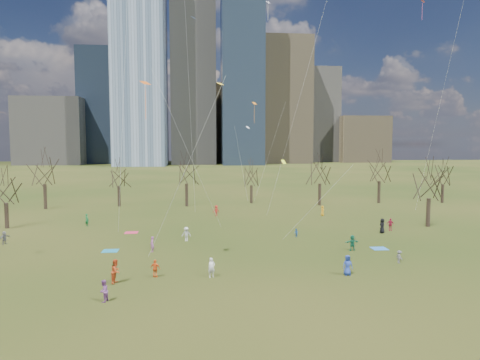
{
  "coord_description": "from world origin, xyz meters",
  "views": [
    {
      "loc": [
        -4.46,
        -36.3,
        11.08
      ],
      "look_at": [
        0.0,
        12.0,
        7.0
      ],
      "focal_mm": 32.0,
      "sensor_mm": 36.0,
      "label": 1
    }
  ],
  "objects": [
    {
      "name": "person_3",
      "position": [
        13.93,
        1.24,
        0.6
      ],
      "size": [
        0.59,
        0.85,
        1.2
      ],
      "primitive_type": "imported",
      "rotation": [
        0.0,
        0.0,
        1.77
      ],
      "color": "#5B5C60",
      "rests_on": "ground"
    },
    {
      "name": "downtown_skyline",
      "position": [
        -2.43,
        210.64,
        39.01
      ],
      "size": [
        212.5,
        78.0,
        118.0
      ],
      "color": "slate",
      "rests_on": "ground"
    },
    {
      "name": "person_4",
      "position": [
        -8.28,
        -0.99,
        0.75
      ],
      "size": [
        0.96,
        0.63,
        1.51
      ],
      "primitive_type": "imported",
      "rotation": [
        0.0,
        0.0,
        2.81
      ],
      "color": "#E65519",
      "rests_on": "ground"
    },
    {
      "name": "person_1",
      "position": [
        -3.61,
        -1.42,
        0.83
      ],
      "size": [
        0.71,
        0.6,
        1.66
      ],
      "primitive_type": "imported",
      "rotation": [
        0.0,
        0.0,
        0.4
      ],
      "color": "silver",
      "rests_on": "ground"
    },
    {
      "name": "blanket_crimson",
      "position": [
        -13.18,
        17.56,
        0.01
      ],
      "size": [
        1.6,
        1.5,
        0.03
      ],
      "primitive_type": "cube",
      "color": "#C5274B",
      "rests_on": "ground"
    },
    {
      "name": "person_7",
      "position": [
        -9.5,
        7.62,
        0.8
      ],
      "size": [
        0.43,
        0.62,
        1.6
      ],
      "primitive_type": "imported",
      "rotation": [
        0.0,
        0.0,
        4.62
      ],
      "color": "#A2519A",
      "rests_on": "ground"
    },
    {
      "name": "person_0",
      "position": [
        7.87,
        -1.89,
        0.86
      ],
      "size": [
        0.86,
        0.57,
        1.73
      ],
      "primitive_type": "imported",
      "rotation": [
        0.0,
        0.0,
        0.03
      ],
      "color": "#233C99",
      "rests_on": "ground"
    },
    {
      "name": "bare_tree_row",
      "position": [
        -0.09,
        37.22,
        6.12
      ],
      "size": [
        113.04,
        29.8,
        9.5
      ],
      "color": "black",
      "rests_on": "ground"
    },
    {
      "name": "blanket_navy",
      "position": [
        14.39,
        6.78,
        0.01
      ],
      "size": [
        1.6,
        1.5,
        0.03
      ],
      "primitive_type": "cube",
      "color": "#2769B8",
      "rests_on": "ground"
    },
    {
      "name": "blanket_teal",
      "position": [
        -13.89,
        8.39,
        0.01
      ],
      "size": [
        1.6,
        1.5,
        0.03
      ],
      "primitive_type": "cube",
      "color": "#197096",
      "rests_on": "ground"
    },
    {
      "name": "kites_airborne",
      "position": [
        6.11,
        14.39,
        14.3
      ],
      "size": [
        42.93,
        47.11,
        30.07
      ],
      "color": "orange",
      "rests_on": "ground"
    },
    {
      "name": "person_5",
      "position": [
        11.24,
        6.27,
        0.82
      ],
      "size": [
        1.57,
        0.69,
        1.63
      ],
      "primitive_type": "imported",
      "rotation": [
        0.0,
        0.0,
        3.28
      ],
      "color": "#17674A",
      "rests_on": "ground"
    },
    {
      "name": "person_10",
      "position": [
        19.71,
        15.78,
        0.81
      ],
      "size": [
        1.02,
        0.61,
        1.62
      ],
      "primitive_type": "imported",
      "rotation": [
        0.0,
        0.0,
        6.05
      ],
      "color": "#A41739",
      "rests_on": "ground"
    },
    {
      "name": "person_9",
      "position": [
        -6.16,
        12.32,
        0.81
      ],
      "size": [
        1.08,
        0.67,
        1.62
      ],
      "primitive_type": "imported",
      "rotation": [
        0.0,
        0.0,
        6.22
      ],
      "color": "silver",
      "rests_on": "ground"
    },
    {
      "name": "person_15",
      "position": [
        -2.12,
        29.19,
        0.82
      ],
      "size": [
        1.18,
        0.85,
        1.64
      ],
      "primitive_type": "imported",
      "rotation": [
        0.0,
        0.0,
        3.38
      ],
      "color": "#B21E19",
      "rests_on": "ground"
    },
    {
      "name": "person_6",
      "position": [
        18.04,
        14.38,
        0.93
      ],
      "size": [
        1.03,
        1.07,
        1.85
      ],
      "primitive_type": "imported",
      "rotation": [
        0.0,
        0.0,
        4.03
      ],
      "color": "black",
      "rests_on": "ground"
    },
    {
      "name": "ground",
      "position": [
        0.0,
        0.0,
        0.0
      ],
      "size": [
        500.0,
        500.0,
        0.0
      ],
      "primitive_type": "plane",
      "color": "black",
      "rests_on": "ground"
    },
    {
      "name": "person_12",
      "position": [
        14.29,
        27.79,
        0.79
      ],
      "size": [
        0.82,
        0.92,
        1.58
      ],
      "primitive_type": "imported",
      "rotation": [
        0.0,
        0.0,
        1.05
      ],
      "color": "orange",
      "rests_on": "ground"
    },
    {
      "name": "person_2",
      "position": [
        -11.26,
        -2.21,
        0.97
      ],
      "size": [
        0.92,
        1.08,
        1.94
      ],
      "primitive_type": "imported",
      "rotation": [
        0.0,
        0.0,
        1.35
      ],
      "color": "#BD421B",
      "rests_on": "ground"
    },
    {
      "name": "person_8",
      "position": [
        6.85,
        13.18,
        0.5
      ],
      "size": [
        0.5,
        0.57,
        1.01
      ],
      "primitive_type": "imported",
      "rotation": [
        0.0,
        0.0,
        4.99
      ],
      "color": "#255AA3",
      "rests_on": "ground"
    },
    {
      "name": "person_13",
      "position": [
        -19.89,
        22.62,
        0.83
      ],
      "size": [
        0.72,
        0.67,
        1.65
      ],
      "primitive_type": "imported",
      "rotation": [
        0.0,
        0.0,
        2.52
      ],
      "color": "#166733",
      "rests_on": "ground"
    },
    {
      "name": "person_11",
      "position": [
        -26.22,
        12.59,
        0.73
      ],
      "size": [
        0.98,
        1.41,
        1.46
      ],
      "primitive_type": "imported",
      "rotation": [
        0.0,
        0.0,
        1.12
      ],
      "color": "#5B5C60",
      "rests_on": "ground"
    },
    {
      "name": "person_14",
      "position": [
        -11.32,
        -6.3,
        0.79
      ],
      "size": [
        0.8,
        0.91,
        1.58
      ],
      "primitive_type": "imported",
      "rotation": [
        0.0,
        0.0,
        4.41
      ],
      "color": "#8C4C99",
      "rests_on": "ground"
    }
  ]
}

